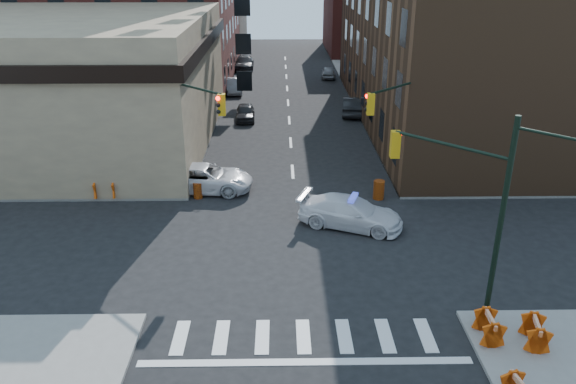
{
  "coord_description": "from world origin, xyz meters",
  "views": [
    {
      "loc": [
        -0.83,
        -23.57,
        12.92
      ],
      "look_at": [
        -0.43,
        1.53,
        2.2
      ],
      "focal_mm": 35.0,
      "sensor_mm": 36.0,
      "label": 1
    }
  ],
  "objects_px": {
    "pickup": "(205,178)",
    "pedestrian_a": "(150,170)",
    "police_car": "(350,212)",
    "parked_car_wnear": "(245,112)",
    "barricade_se_a": "(535,333)",
    "barrel_road": "(379,190)",
    "barricade_nw_a": "(182,176)",
    "parked_car_enear": "(353,106)",
    "parked_car_wfar": "(234,86)",
    "barrel_bank": "(198,190)",
    "pedestrian_b": "(115,170)"
  },
  "relations": [
    {
      "from": "pickup",
      "to": "pedestrian_b",
      "type": "relative_size",
      "value": 3.4
    },
    {
      "from": "police_car",
      "to": "parked_car_wfar",
      "type": "height_order",
      "value": "police_car"
    },
    {
      "from": "parked_car_wfar",
      "to": "parked_car_enear",
      "type": "xyz_separation_m",
      "value": [
        10.84,
        -8.36,
        0.06
      ]
    },
    {
      "from": "police_car",
      "to": "barricade_nw_a",
      "type": "xyz_separation_m",
      "value": [
        -9.51,
        5.81,
        -0.22
      ]
    },
    {
      "from": "pickup",
      "to": "pedestrian_a",
      "type": "distance_m",
      "value": 3.35
    },
    {
      "from": "parked_car_enear",
      "to": "barrel_road",
      "type": "xyz_separation_m",
      "value": [
        -0.71,
        -18.11,
        -0.22
      ]
    },
    {
      "from": "parked_car_wfar",
      "to": "barricade_nw_a",
      "type": "distance_m",
      "value": 24.16
    },
    {
      "from": "pedestrian_a",
      "to": "barrel_bank",
      "type": "xyz_separation_m",
      "value": [
        3.01,
        -1.76,
        -0.58
      ]
    },
    {
      "from": "parked_car_wfar",
      "to": "barrel_bank",
      "type": "relative_size",
      "value": 4.67
    },
    {
      "from": "pickup",
      "to": "barrel_road",
      "type": "xyz_separation_m",
      "value": [
        10.03,
        -1.39,
        -0.24
      ]
    },
    {
      "from": "pedestrian_b",
      "to": "barrel_bank",
      "type": "xyz_separation_m",
      "value": [
        5.21,
        -2.01,
        -0.52
      ]
    },
    {
      "from": "police_car",
      "to": "pedestrian_a",
      "type": "distance_m",
      "value": 12.54
    },
    {
      "from": "barrel_bank",
      "to": "pedestrian_b",
      "type": "bearing_deg",
      "value": 158.89
    },
    {
      "from": "police_car",
      "to": "pedestrian_a",
      "type": "bearing_deg",
      "value": 84.88
    },
    {
      "from": "parked_car_wnear",
      "to": "pedestrian_b",
      "type": "relative_size",
      "value": 2.3
    },
    {
      "from": "parked_car_enear",
      "to": "barricade_se_a",
      "type": "xyz_separation_m",
      "value": [
        2.61,
        -31.32,
        -0.12
      ]
    },
    {
      "from": "parked_car_wnear",
      "to": "parked_car_wfar",
      "type": "xyz_separation_m",
      "value": [
        -1.67,
        9.92,
        0.06
      ]
    },
    {
      "from": "parked_car_wnear",
      "to": "parked_car_enear",
      "type": "xyz_separation_m",
      "value": [
        9.18,
        1.56,
        0.12
      ]
    },
    {
      "from": "parked_car_wfar",
      "to": "barrel_bank",
      "type": "distance_m",
      "value": 26.19
    },
    {
      "from": "barrel_road",
      "to": "barricade_se_a",
      "type": "distance_m",
      "value": 13.62
    },
    {
      "from": "barrel_road",
      "to": "pedestrian_a",
      "type": "bearing_deg",
      "value": 171.27
    },
    {
      "from": "police_car",
      "to": "pickup",
      "type": "relative_size",
      "value": 0.95
    },
    {
      "from": "pedestrian_b",
      "to": "barricade_se_a",
      "type": "bearing_deg",
      "value": -67.26
    },
    {
      "from": "parked_car_wnear",
      "to": "barricade_se_a",
      "type": "distance_m",
      "value": 32.0
    },
    {
      "from": "parked_car_enear",
      "to": "parked_car_wfar",
      "type": "bearing_deg",
      "value": -30.04
    },
    {
      "from": "parked_car_wnear",
      "to": "barricade_nw_a",
      "type": "distance_m",
      "value": 14.53
    },
    {
      "from": "pedestrian_b",
      "to": "parked_car_wnear",
      "type": "bearing_deg",
      "value": 35.94
    },
    {
      "from": "pickup",
      "to": "pedestrian_a",
      "type": "relative_size",
      "value": 3.15
    },
    {
      "from": "barricade_se_a",
      "to": "barrel_road",
      "type": "bearing_deg",
      "value": 25.55
    },
    {
      "from": "police_car",
      "to": "parked_car_wnear",
      "type": "bearing_deg",
      "value": 38.73
    },
    {
      "from": "parked_car_wfar",
      "to": "pedestrian_a",
      "type": "height_order",
      "value": "pedestrian_a"
    },
    {
      "from": "parked_car_wnear",
      "to": "barrel_road",
      "type": "bearing_deg",
      "value": -65.15
    },
    {
      "from": "parked_car_wnear",
      "to": "pedestrian_b",
      "type": "xyz_separation_m",
      "value": [
        -7.04,
        -14.25,
        0.33
      ]
    },
    {
      "from": "pedestrian_a",
      "to": "barricade_nw_a",
      "type": "relative_size",
      "value": 1.67
    },
    {
      "from": "parked_car_wnear",
      "to": "parked_car_wfar",
      "type": "height_order",
      "value": "parked_car_wfar"
    },
    {
      "from": "pickup",
      "to": "barricade_se_a",
      "type": "bearing_deg",
      "value": -132.57
    },
    {
      "from": "pickup",
      "to": "parked_car_wnear",
      "type": "bearing_deg",
      "value": -0.88
    },
    {
      "from": "parked_car_wnear",
      "to": "barrel_road",
      "type": "distance_m",
      "value": 18.59
    },
    {
      "from": "pickup",
      "to": "pedestrian_b",
      "type": "height_order",
      "value": "pedestrian_b"
    },
    {
      "from": "parked_car_wnear",
      "to": "pedestrian_a",
      "type": "height_order",
      "value": "pedestrian_a"
    },
    {
      "from": "barrel_road",
      "to": "barricade_nw_a",
      "type": "xyz_separation_m",
      "value": [
        -11.54,
        2.35,
        0.0
      ]
    },
    {
      "from": "pickup",
      "to": "parked_car_wfar",
      "type": "distance_m",
      "value": 25.08
    },
    {
      "from": "parked_car_enear",
      "to": "police_car",
      "type": "bearing_deg",
      "value": 90.35
    },
    {
      "from": "parked_car_wnear",
      "to": "barrel_road",
      "type": "xyz_separation_m",
      "value": [
        8.47,
        -16.55,
        -0.1
      ]
    },
    {
      "from": "police_car",
      "to": "parked_car_enear",
      "type": "height_order",
      "value": "police_car"
    },
    {
      "from": "police_car",
      "to": "parked_car_enear",
      "type": "bearing_deg",
      "value": 13.66
    },
    {
      "from": "barrel_road",
      "to": "barricade_se_a",
      "type": "xyz_separation_m",
      "value": [
        3.32,
        -13.21,
        0.09
      ]
    },
    {
      "from": "pickup",
      "to": "barricade_nw_a",
      "type": "distance_m",
      "value": 1.81
    },
    {
      "from": "police_car",
      "to": "barricade_nw_a",
      "type": "distance_m",
      "value": 11.15
    },
    {
      "from": "police_car",
      "to": "barrel_road",
      "type": "distance_m",
      "value": 4.02
    }
  ]
}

